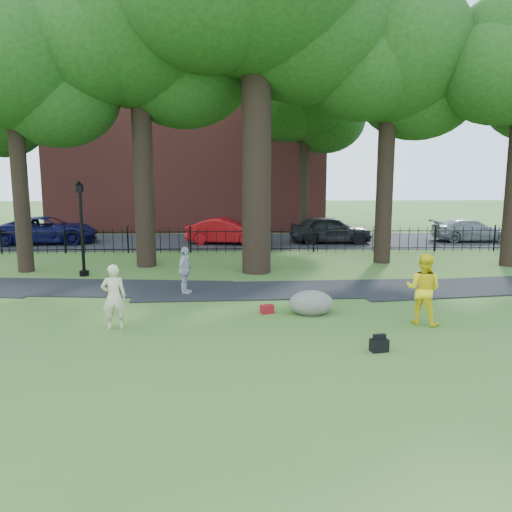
{
  "coord_description": "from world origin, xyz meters",
  "views": [
    {
      "loc": [
        -0.75,
        -12.0,
        3.77
      ],
      "look_at": [
        -0.21,
        2.0,
        1.46
      ],
      "focal_mm": 35.0,
      "sensor_mm": 36.0,
      "label": 1
    }
  ],
  "objects_px": {
    "woman": "(114,297)",
    "red_sedan": "(226,231)",
    "lamppost": "(82,230)",
    "man": "(423,289)",
    "boulder": "(311,301)"
  },
  "relations": [
    {
      "from": "man",
      "to": "boulder",
      "type": "height_order",
      "value": "man"
    },
    {
      "from": "man",
      "to": "red_sedan",
      "type": "xyz_separation_m",
      "value": [
        -5.29,
        14.88,
        -0.21
      ]
    },
    {
      "from": "boulder",
      "to": "man",
      "type": "bearing_deg",
      "value": -21.06
    },
    {
      "from": "lamppost",
      "to": "woman",
      "type": "bearing_deg",
      "value": -67.69
    },
    {
      "from": "man",
      "to": "lamppost",
      "type": "height_order",
      "value": "lamppost"
    },
    {
      "from": "boulder",
      "to": "red_sedan",
      "type": "distance_m",
      "value": 14.09
    },
    {
      "from": "man",
      "to": "lamppost",
      "type": "xyz_separation_m",
      "value": [
        -10.42,
        6.48,
        0.83
      ]
    },
    {
      "from": "man",
      "to": "red_sedan",
      "type": "distance_m",
      "value": 15.79
    },
    {
      "from": "woman",
      "to": "lamppost",
      "type": "xyz_separation_m",
      "value": [
        -2.71,
        6.58,
        0.92
      ]
    },
    {
      "from": "man",
      "to": "red_sedan",
      "type": "height_order",
      "value": "man"
    },
    {
      "from": "man",
      "to": "lamppost",
      "type": "distance_m",
      "value": 12.3
    },
    {
      "from": "lamppost",
      "to": "boulder",
      "type": "bearing_deg",
      "value": -35.22
    },
    {
      "from": "woman",
      "to": "boulder",
      "type": "distance_m",
      "value": 5.18
    },
    {
      "from": "woman",
      "to": "red_sedan",
      "type": "height_order",
      "value": "woman"
    },
    {
      "from": "boulder",
      "to": "lamppost",
      "type": "xyz_separation_m",
      "value": [
        -7.74,
        5.44,
        1.38
      ]
    }
  ]
}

